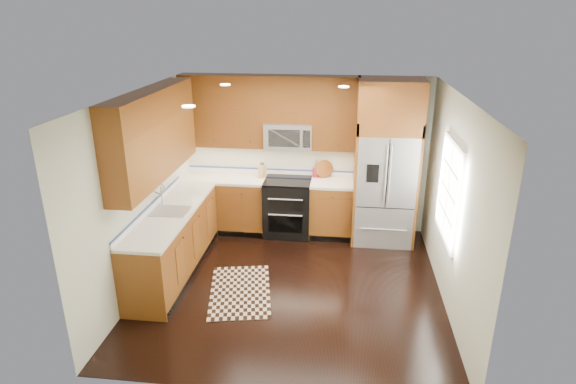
# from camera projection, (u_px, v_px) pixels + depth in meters

# --- Properties ---
(ground) EXTENTS (4.00, 4.00, 0.00)m
(ground) POSITION_uv_depth(u_px,v_px,m) (291.00, 286.00, 6.58)
(ground) COLOR black
(ground) RESTS_ON ground
(wall_back) EXTENTS (4.00, 0.02, 2.60)m
(wall_back) POSITION_uv_depth(u_px,v_px,m) (305.00, 154.00, 7.98)
(wall_back) COLOR beige
(wall_back) RESTS_ON ground
(wall_left) EXTENTS (0.02, 4.00, 2.60)m
(wall_left) POSITION_uv_depth(u_px,v_px,m) (141.00, 191.00, 6.35)
(wall_left) COLOR beige
(wall_left) RESTS_ON ground
(wall_right) EXTENTS (0.02, 4.00, 2.60)m
(wall_right) POSITION_uv_depth(u_px,v_px,m) (453.00, 205.00, 5.90)
(wall_right) COLOR beige
(wall_right) RESTS_ON ground
(window) EXTENTS (0.04, 1.10, 1.30)m
(window) POSITION_uv_depth(u_px,v_px,m) (449.00, 191.00, 6.05)
(window) COLOR white
(window) RESTS_ON ground
(base_cabinets) EXTENTS (2.85, 3.00, 0.90)m
(base_cabinets) POSITION_uv_depth(u_px,v_px,m) (219.00, 224.00, 7.39)
(base_cabinets) COLOR brown
(base_cabinets) RESTS_ON ground
(countertop) EXTENTS (2.86, 3.01, 0.04)m
(countertop) POSITION_uv_depth(u_px,v_px,m) (228.00, 194.00, 7.32)
(countertop) COLOR white
(countertop) RESTS_ON base_cabinets
(upper_cabinets) EXTENTS (2.85, 3.00, 1.15)m
(upper_cabinets) POSITION_uv_depth(u_px,v_px,m) (222.00, 121.00, 7.01)
(upper_cabinets) COLOR brown
(upper_cabinets) RESTS_ON ground
(range) EXTENTS (0.76, 0.67, 0.95)m
(range) POSITION_uv_depth(u_px,v_px,m) (288.00, 207.00, 7.99)
(range) COLOR black
(range) RESTS_ON ground
(microwave) EXTENTS (0.76, 0.40, 0.42)m
(microwave) POSITION_uv_depth(u_px,v_px,m) (289.00, 135.00, 7.70)
(microwave) COLOR #B2B2B7
(microwave) RESTS_ON ground
(refrigerator) EXTENTS (0.98, 0.75, 2.60)m
(refrigerator) POSITION_uv_depth(u_px,v_px,m) (386.00, 163.00, 7.49)
(refrigerator) COLOR #B2B2B7
(refrigerator) RESTS_ON ground
(sink_faucet) EXTENTS (0.54, 0.44, 0.37)m
(sink_faucet) POSITION_uv_depth(u_px,v_px,m) (169.00, 207.00, 6.64)
(sink_faucet) COLOR #B2B2B7
(sink_faucet) RESTS_ON countertop
(rug) EXTENTS (1.02, 1.44, 0.01)m
(rug) POSITION_uv_depth(u_px,v_px,m) (240.00, 291.00, 6.45)
(rug) COLOR black
(rug) RESTS_ON ground
(knife_block) EXTENTS (0.13, 0.15, 0.26)m
(knife_block) POSITION_uv_depth(u_px,v_px,m) (262.00, 171.00, 7.96)
(knife_block) COLOR tan
(knife_block) RESTS_ON countertop
(utensil_crock) EXTENTS (0.13, 0.13, 0.30)m
(utensil_crock) POSITION_uv_depth(u_px,v_px,m) (316.00, 171.00, 7.97)
(utensil_crock) COLOR #A91431
(utensil_crock) RESTS_ON countertop
(cutting_board) EXTENTS (0.38, 0.38, 0.02)m
(cutting_board) POSITION_uv_depth(u_px,v_px,m) (324.00, 177.00, 7.98)
(cutting_board) COLOR brown
(cutting_board) RESTS_ON countertop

